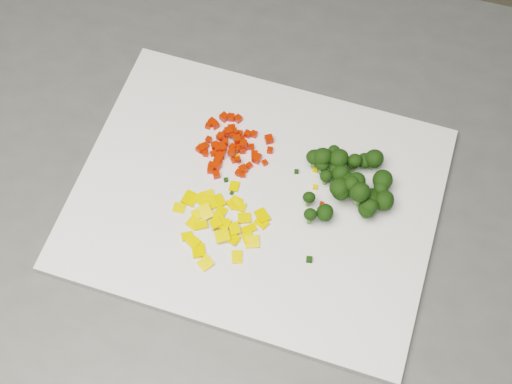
# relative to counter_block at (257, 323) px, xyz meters

# --- Properties ---
(counter_block) EXTENTS (1.21, 0.95, 0.90)m
(counter_block) POSITION_rel_counter_block_xyz_m (0.00, 0.00, 0.00)
(counter_block) COLOR #4A4B48
(counter_block) RESTS_ON ground
(cutting_board) EXTENTS (0.46, 0.39, 0.01)m
(cutting_board) POSITION_rel_counter_block_xyz_m (-0.00, 0.01, 0.46)
(cutting_board) COLOR silver
(cutting_board) RESTS_ON counter_block
(carrot_pile) EXTENTS (0.09, 0.09, 0.03)m
(carrot_pile) POSITION_rel_counter_block_xyz_m (-0.04, 0.06, 0.47)
(carrot_pile) COLOR red
(carrot_pile) RESTS_ON cutting_board
(pepper_pile) EXTENTS (0.10, 0.10, 0.01)m
(pepper_pile) POSITION_rel_counter_block_xyz_m (-0.04, -0.03, 0.47)
(pepper_pile) COLOR #F4AC0C
(pepper_pile) RESTS_ON cutting_board
(broccoli_pile) EXTENTS (0.11, 0.11, 0.05)m
(broccoli_pile) POSITION_rel_counter_block_xyz_m (0.10, 0.02, 0.49)
(broccoli_pile) COLOR black
(broccoli_pile) RESTS_ON cutting_board
(carrot_cube_0) EXTENTS (0.01, 0.01, 0.01)m
(carrot_cube_0) POSITION_rel_counter_block_xyz_m (-0.03, 0.11, 0.46)
(carrot_cube_0) COLOR red
(carrot_cube_0) RESTS_ON carrot_pile
(carrot_cube_1) EXTENTS (0.01, 0.01, 0.01)m
(carrot_cube_1) POSITION_rel_counter_block_xyz_m (-0.01, 0.05, 0.47)
(carrot_cube_1) COLOR red
(carrot_cube_1) RESTS_ON carrot_pile
(carrot_cube_2) EXTENTS (0.01, 0.01, 0.01)m
(carrot_cube_2) POSITION_rel_counter_block_xyz_m (-0.03, 0.08, 0.46)
(carrot_cube_2) COLOR red
(carrot_cube_2) RESTS_ON carrot_pile
(carrot_cube_3) EXTENTS (0.01, 0.01, 0.01)m
(carrot_cube_3) POSITION_rel_counter_block_xyz_m (-0.03, 0.07, 0.47)
(carrot_cube_3) COLOR red
(carrot_cube_3) RESTS_ON carrot_pile
(carrot_cube_4) EXTENTS (0.01, 0.01, 0.01)m
(carrot_cube_4) POSITION_rel_counter_block_xyz_m (-0.04, 0.06, 0.47)
(carrot_cube_4) COLOR red
(carrot_cube_4) RESTS_ON carrot_pile
(carrot_cube_5) EXTENTS (0.01, 0.01, 0.01)m
(carrot_cube_5) POSITION_rel_counter_block_xyz_m (-0.04, 0.08, 0.47)
(carrot_cube_5) COLOR red
(carrot_cube_5) RESTS_ON carrot_pile
(carrot_cube_6) EXTENTS (0.01, 0.01, 0.01)m
(carrot_cube_6) POSITION_rel_counter_block_xyz_m (-0.05, 0.11, 0.47)
(carrot_cube_6) COLOR red
(carrot_cube_6) RESTS_ON carrot_pile
(carrot_cube_7) EXTENTS (0.01, 0.01, 0.01)m
(carrot_cube_7) POSITION_rel_counter_block_xyz_m (-0.05, 0.07, 0.46)
(carrot_cube_7) COLOR red
(carrot_cube_7) RESTS_ON carrot_pile
(carrot_cube_8) EXTENTS (0.01, 0.01, 0.01)m
(carrot_cube_8) POSITION_rel_counter_block_xyz_m (-0.06, 0.07, 0.46)
(carrot_cube_8) COLOR red
(carrot_cube_8) RESTS_ON carrot_pile
(carrot_cube_9) EXTENTS (0.01, 0.01, 0.01)m
(carrot_cube_9) POSITION_rel_counter_block_xyz_m (-0.04, 0.09, 0.47)
(carrot_cube_9) COLOR red
(carrot_cube_9) RESTS_ON carrot_pile
(carrot_cube_10) EXTENTS (0.01, 0.01, 0.01)m
(carrot_cube_10) POSITION_rel_counter_block_xyz_m (-0.04, 0.09, 0.46)
(carrot_cube_10) COLOR red
(carrot_cube_10) RESTS_ON carrot_pile
(carrot_cube_11) EXTENTS (0.01, 0.01, 0.01)m
(carrot_cube_11) POSITION_rel_counter_block_xyz_m (-0.06, 0.10, 0.46)
(carrot_cube_11) COLOR red
(carrot_cube_11) RESTS_ON carrot_pile
(carrot_cube_12) EXTENTS (0.01, 0.01, 0.01)m
(carrot_cube_12) POSITION_rel_counter_block_xyz_m (-0.05, 0.03, 0.46)
(carrot_cube_12) COLOR red
(carrot_cube_12) RESTS_ON carrot_pile
(carrot_cube_13) EXTENTS (0.01, 0.01, 0.01)m
(carrot_cube_13) POSITION_rel_counter_block_xyz_m (-0.05, 0.06, 0.47)
(carrot_cube_13) COLOR red
(carrot_cube_13) RESTS_ON carrot_pile
(carrot_cube_14) EXTENTS (0.01, 0.01, 0.01)m
(carrot_cube_14) POSITION_rel_counter_block_xyz_m (-0.02, 0.07, 0.46)
(carrot_cube_14) COLOR red
(carrot_cube_14) RESTS_ON carrot_pile
(carrot_cube_15) EXTENTS (0.01, 0.01, 0.01)m
(carrot_cube_15) POSITION_rel_counter_block_xyz_m (-0.02, 0.06, 0.46)
(carrot_cube_15) COLOR red
(carrot_cube_15) RESTS_ON carrot_pile
(carrot_cube_16) EXTENTS (0.01, 0.01, 0.01)m
(carrot_cube_16) POSITION_rel_counter_block_xyz_m (-0.03, 0.05, 0.47)
(carrot_cube_16) COLOR red
(carrot_cube_16) RESTS_ON carrot_pile
(carrot_cube_17) EXTENTS (0.01, 0.01, 0.01)m
(carrot_cube_17) POSITION_rel_counter_block_xyz_m (-0.02, 0.03, 0.46)
(carrot_cube_17) COLOR red
(carrot_cube_17) RESTS_ON carrot_pile
(carrot_cube_18) EXTENTS (0.01, 0.01, 0.01)m
(carrot_cube_18) POSITION_rel_counter_block_xyz_m (-0.05, 0.07, 0.47)
(carrot_cube_18) COLOR red
(carrot_cube_18) RESTS_ON carrot_pile
(carrot_cube_19) EXTENTS (0.01, 0.01, 0.01)m
(carrot_cube_19) POSITION_rel_counter_block_xyz_m (-0.05, 0.04, 0.47)
(carrot_cube_19) COLOR red
(carrot_cube_19) RESTS_ON carrot_pile
(carrot_cube_20) EXTENTS (0.01, 0.01, 0.01)m
(carrot_cube_20) POSITION_rel_counter_block_xyz_m (-0.05, 0.05, 0.47)
(carrot_cube_20) COLOR red
(carrot_cube_20) RESTS_ON carrot_pile
(carrot_cube_21) EXTENTS (0.01, 0.01, 0.01)m
(carrot_cube_21) POSITION_rel_counter_block_xyz_m (-0.01, 0.06, 0.46)
(carrot_cube_21) COLOR red
(carrot_cube_21) RESTS_ON carrot_pile
(carrot_cube_22) EXTENTS (0.01, 0.01, 0.01)m
(carrot_cube_22) POSITION_rel_counter_block_xyz_m (-0.05, 0.08, 0.47)
(carrot_cube_22) COLOR red
(carrot_cube_22) RESTS_ON carrot_pile
(carrot_cube_23) EXTENTS (0.01, 0.01, 0.01)m
(carrot_cube_23) POSITION_rel_counter_block_xyz_m (-0.06, 0.04, 0.46)
(carrot_cube_23) COLOR red
(carrot_cube_23) RESTS_ON carrot_pile
(carrot_cube_24) EXTENTS (0.01, 0.01, 0.01)m
(carrot_cube_24) POSITION_rel_counter_block_xyz_m (-0.05, 0.05, 0.46)
(carrot_cube_24) COLOR red
(carrot_cube_24) RESTS_ON carrot_pile
(carrot_cube_25) EXTENTS (0.01, 0.01, 0.01)m
(carrot_cube_25) POSITION_rel_counter_block_xyz_m (-0.02, 0.09, 0.46)
(carrot_cube_25) COLOR red
(carrot_cube_25) RESTS_ON carrot_pile
(carrot_cube_26) EXTENTS (0.01, 0.01, 0.01)m
(carrot_cube_26) POSITION_rel_counter_block_xyz_m (-0.04, 0.08, 0.47)
(carrot_cube_26) COLOR red
(carrot_cube_26) RESTS_ON carrot_pile
(carrot_cube_27) EXTENTS (0.01, 0.01, 0.01)m
(carrot_cube_27) POSITION_rel_counter_block_xyz_m (-0.03, 0.03, 0.46)
(carrot_cube_27) COLOR red
(carrot_cube_27) RESTS_ON carrot_pile
(carrot_cube_28) EXTENTS (0.01, 0.01, 0.01)m
(carrot_cube_28) POSITION_rel_counter_block_xyz_m (-0.05, 0.08, 0.46)
(carrot_cube_28) COLOR red
(carrot_cube_28) RESTS_ON carrot_pile
(carrot_cube_29) EXTENTS (0.01, 0.01, 0.01)m
(carrot_cube_29) POSITION_rel_counter_block_xyz_m (-0.03, 0.09, 0.46)
(carrot_cube_29) COLOR red
(carrot_cube_29) RESTS_ON carrot_pile
(carrot_cube_30) EXTENTS (0.01, 0.01, 0.01)m
(carrot_cube_30) POSITION_rel_counter_block_xyz_m (-0.07, 0.07, 0.46)
(carrot_cube_30) COLOR red
(carrot_cube_30) RESTS_ON carrot_pile
(carrot_cube_31) EXTENTS (0.01, 0.01, 0.01)m
(carrot_cube_31) POSITION_rel_counter_block_xyz_m (-0.03, 0.08, 0.47)
(carrot_cube_31) COLOR red
(carrot_cube_31) RESTS_ON carrot_pile
(carrot_cube_32) EXTENTS (0.01, 0.01, 0.01)m
(carrot_cube_32) POSITION_rel_counter_block_xyz_m (-0.02, 0.04, 0.47)
(carrot_cube_32) COLOR red
(carrot_cube_32) RESTS_ON carrot_pile
(carrot_cube_33) EXTENTS (0.01, 0.01, 0.01)m
(carrot_cube_33) POSITION_rel_counter_block_xyz_m (-0.05, 0.06, 0.47)
(carrot_cube_33) COLOR red
(carrot_cube_33) RESTS_ON carrot_pile
(carrot_cube_34) EXTENTS (0.01, 0.01, 0.01)m
(carrot_cube_34) POSITION_rel_counter_block_xyz_m (-0.03, 0.03, 0.46)
(carrot_cube_34) COLOR red
(carrot_cube_34) RESTS_ON carrot_pile
(carrot_cube_35) EXTENTS (0.01, 0.01, 0.01)m
(carrot_cube_35) POSITION_rel_counter_block_xyz_m (-0.07, 0.09, 0.46)
(carrot_cube_35) COLOR red
(carrot_cube_35) RESTS_ON carrot_pile
(carrot_cube_36) EXTENTS (0.01, 0.01, 0.01)m
(carrot_cube_36) POSITION_rel_counter_block_xyz_m (-0.07, 0.05, 0.46)
(carrot_cube_36) COLOR red
(carrot_cube_36) RESTS_ON carrot_pile
(carrot_cube_37) EXTENTS (0.01, 0.01, 0.01)m
(carrot_cube_37) POSITION_rel_counter_block_xyz_m (0.00, 0.05, 0.46)
(carrot_cube_37) COLOR red
(carrot_cube_37) RESTS_ON carrot_pile
(carrot_cube_38) EXTENTS (0.01, 0.01, 0.01)m
(carrot_cube_38) POSITION_rel_counter_block_xyz_m (-0.03, 0.07, 0.46)
(carrot_cube_38) COLOR red
(carrot_cube_38) RESTS_ON carrot_pile
(carrot_cube_39) EXTENTS (0.01, 0.01, 0.01)m
(carrot_cube_39) POSITION_rel_counter_block_xyz_m (-0.06, 0.10, 0.46)
(carrot_cube_39) COLOR red
(carrot_cube_39) RESTS_ON carrot_pile
(carrot_cube_40) EXTENTS (0.01, 0.01, 0.01)m
(carrot_cube_40) POSITION_rel_counter_block_xyz_m (-0.05, 0.07, 0.46)
(carrot_cube_40) COLOR red
(carrot_cube_40) RESTS_ON carrot_pile
(carrot_cube_41) EXTENTS (0.01, 0.01, 0.01)m
(carrot_cube_41) POSITION_rel_counter_block_xyz_m (-0.05, 0.03, 0.46)
(carrot_cube_41) COLOR red
(carrot_cube_41) RESTS_ON carrot_pile
(carrot_cube_42) EXTENTS (0.01, 0.01, 0.01)m
(carrot_cube_42) POSITION_rel_counter_block_xyz_m (-0.04, 0.06, 0.47)
(carrot_cube_42) COLOR red
(carrot_cube_42) RESTS_ON carrot_pile
(carrot_cube_43) EXTENTS (0.01, 0.01, 0.01)m
(carrot_cube_43) POSITION_rel_counter_block_xyz_m (-0.06, 0.10, 0.46)
(carrot_cube_43) COLOR red
(carrot_cube_43) RESTS_ON carrot_pile
(carrot_cube_44) EXTENTS (0.01, 0.01, 0.01)m
(carrot_cube_44) POSITION_rel_counter_block_xyz_m (-0.01, 0.06, 0.46)
(carrot_cube_44) COLOR red
(carrot_cube_44) RESTS_ON carrot_pile
(carrot_cube_45) EXTENTS (0.01, 0.01, 0.01)m
(carrot_cube_45) POSITION_rel_counter_block_xyz_m (-0.05, 0.06, 0.47)
(carrot_cube_45) COLOR red
(carrot_cube_45) RESTS_ON carrot_pile
(carrot_cube_46) EXTENTS (0.01, 0.01, 0.01)m
(carrot_cube_46) POSITION_rel_counter_block_xyz_m (-0.02, 0.07, 0.47)
(carrot_cube_46) COLOR red
(carrot_cube_46) RESTS_ON carrot_pile
(carrot_cube_47) EXTENTS (0.01, 0.01, 0.01)m
(carrot_cube_47) POSITION_rel_counter_block_xyz_m (-0.03, 0.11, 0.46)
(carrot_cube_47) COLOR red
(carrot_cube_47) RESTS_ON carrot_pile
(carrot_cube_48) EXTENTS (0.01, 0.01, 0.01)m
(carrot_cube_48) POSITION_rel_counter_block_xyz_m (-0.07, 0.06, 0.46)
(carrot_cube_48) COLOR red
(carrot_cube_48) RESTS_ON carrot_pile
(carrot_cube_49) EXTENTS (0.01, 0.01, 0.01)m
(carrot_cube_49) POSITION_rel_counter_block_xyz_m (-0.05, 0.06, 0.46)
(carrot_cube_49) COLOR red
(carrot_cube_49) RESTS_ON carrot_pile
(carrot_cube_50) EXTENTS (0.01, 0.01, 0.01)m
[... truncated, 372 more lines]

